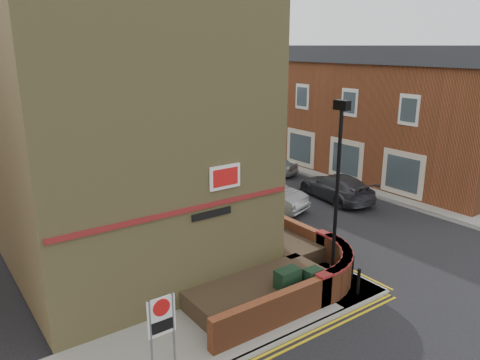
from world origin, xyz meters
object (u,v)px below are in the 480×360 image
at_px(lamppost, 337,197).
at_px(utility_cabinet_large, 287,287).
at_px(zone_sign, 162,323).
at_px(silver_car_near, 263,193).

relative_size(lamppost, utility_cabinet_large, 5.25).
bearing_deg(zone_sign, lamppost, 6.07).
xyz_separation_m(utility_cabinet_large, zone_sign, (-4.70, -0.80, 0.92)).
relative_size(lamppost, silver_car_near, 1.34).
relative_size(zone_sign, silver_car_near, 0.47).
distance_m(utility_cabinet_large, silver_car_near, 9.51).
distance_m(utility_cabinet_large, zone_sign, 4.86).
bearing_deg(zone_sign, silver_car_near, 41.16).
relative_size(utility_cabinet_large, zone_sign, 0.55).
xyz_separation_m(lamppost, utility_cabinet_large, (-1.90, 0.10, -2.62)).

